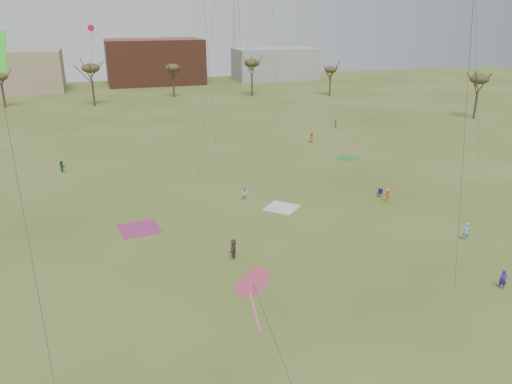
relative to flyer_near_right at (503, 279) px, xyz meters
name	(u,v)px	position (x,y,z in m)	size (l,w,h in m)	color
ground	(315,340)	(-15.40, -1.33, -0.74)	(260.00, 260.00, 0.00)	#41591B
flyer_near_right	(503,279)	(0.00, 0.00, 0.00)	(0.54, 0.36, 1.49)	#2E1F92
spectator_fore_c	(233,248)	(-17.37, 10.61, 0.09)	(1.55, 0.49, 1.67)	brown
flyer_mid_b	(388,196)	(1.40, 17.62, 0.05)	(1.03, 0.59, 1.59)	orange
flyer_mid_c	(466,231)	(3.03, 7.59, 0.07)	(0.60, 0.39, 1.64)	#82A4D9
spectator_mid_e	(245,193)	(-12.74, 22.92, 0.02)	(0.74, 0.58, 1.53)	beige
flyer_far_a	(62,166)	(-31.82, 39.35, 0.00)	(1.39, 0.44, 1.50)	#256F40
flyer_far_b	(311,137)	(4.16, 43.68, 0.04)	(0.76, 0.50, 1.56)	#AA4F1D
flyer_far_c	(335,123)	(12.29, 51.74, 0.02)	(0.99, 0.57, 1.54)	#225D9D
blanket_cream	(282,208)	(-9.72, 19.65, -0.74)	(3.06, 3.06, 0.03)	silver
blanket_plum	(139,229)	(-24.20, 18.82, -0.74)	(3.54, 3.54, 0.03)	#972E6A
blanket_olive	(347,158)	(5.27, 33.94, -0.74)	(2.71, 2.71, 0.03)	#308430
camp_chair_right	(380,195)	(1.57, 19.36, -0.49)	(0.74, 0.74, 0.87)	black
tree_line	(139,75)	(-18.25, 77.79, 6.34)	(117.44, 49.32, 8.91)	#3A2B1E
building_brick	(155,61)	(-10.40, 118.67, 5.26)	(26.00, 16.00, 12.00)	brown
building_grey	(275,64)	(24.60, 116.67, 3.76)	(24.00, 12.00, 9.00)	gray
radio_tower	(236,11)	(14.60, 123.67, 18.46)	(1.51, 1.72, 41.00)	#9EA3A8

